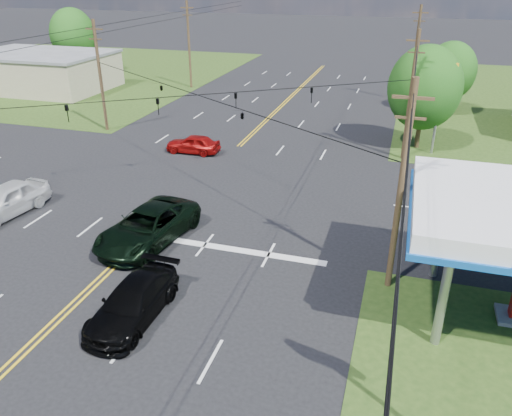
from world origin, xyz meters
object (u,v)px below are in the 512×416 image
(pole_left_far, at_px, (189,44))
(tree_far_l, at_px, (73,34))
(tree_right_b, at_px, (450,71))
(tree_right_a, at_px, (425,88))
(retail_nw, at_px, (41,72))
(pole_right_far, at_px, (415,53))
(pickup_white, at_px, (5,200))
(pole_se, at_px, (401,188))
(pickup_dkgreen, at_px, (148,226))
(pole_nw, at_px, (100,75))
(suv_black, at_px, (133,302))
(pole_ne, at_px, (411,95))

(pole_left_far, relative_size, tree_far_l, 1.15)
(tree_right_b, bearing_deg, tree_right_a, -101.77)
(retail_nw, height_order, pole_right_far, pole_right_far)
(pickup_white, bearing_deg, pole_se, 4.89)
(tree_far_l, xyz_separation_m, pickup_dkgreen, (32.50, -40.50, -4.27))
(pole_nw, relative_size, suv_black, 1.78)
(suv_black, bearing_deg, pole_left_far, 111.81)
(tree_right_b, height_order, pickup_white, tree_right_b)
(pole_nw, distance_m, pole_left_far, 19.00)
(pole_ne, relative_size, tree_far_l, 1.09)
(tree_right_b, bearing_deg, pole_ne, -103.13)
(pole_left_far, distance_m, suv_black, 45.62)
(pole_nw, height_order, pickup_dkgreen, pole_nw)
(retail_nw, height_order, pickup_dkgreen, retail_nw)
(pole_left_far, distance_m, tree_right_a, 31.39)
(tree_right_b, bearing_deg, suv_black, -109.32)
(pole_right_far, distance_m, tree_far_l, 45.18)
(pole_nw, relative_size, pole_right_far, 0.95)
(retail_nw, height_order, tree_right_a, tree_right_a)
(retail_nw, distance_m, pickup_dkgreen, 43.15)
(retail_nw, bearing_deg, tree_right_a, -12.80)
(pole_right_far, relative_size, suv_black, 1.88)
(pole_se, bearing_deg, pickup_white, 177.41)
(pole_ne, xyz_separation_m, tree_right_b, (3.50, 15.00, -0.70))
(pickup_dkgreen, bearing_deg, tree_far_l, 136.56)
(tree_right_b, bearing_deg, pole_right_far, 131.19)
(pole_left_far, distance_m, pickup_white, 36.46)
(tree_far_l, height_order, suv_black, tree_far_l)
(tree_far_l, relative_size, pickup_dkgreen, 1.32)
(pole_se, relative_size, pickup_white, 1.74)
(pole_left_far, xyz_separation_m, pickup_white, (3.92, -36.00, -4.24))
(tree_right_b, xyz_separation_m, pickup_dkgreen, (-16.00, -32.50, -3.30))
(retail_nw, bearing_deg, pole_left_far, 19.44)
(retail_nw, bearing_deg, suv_black, -47.88)
(pole_nw, height_order, suv_black, pole_nw)
(tree_right_a, distance_m, tree_far_l, 50.16)
(tree_right_a, bearing_deg, tree_far_l, 156.50)
(pickup_dkgreen, bearing_deg, pole_right_far, 78.91)
(tree_right_a, bearing_deg, pole_right_far, 93.58)
(tree_far_l, bearing_deg, pole_nw, -50.44)
(pole_se, relative_size, pickup_dkgreen, 1.44)
(pole_right_far, bearing_deg, tree_right_b, -48.81)
(tree_right_b, relative_size, suv_black, 1.33)
(tree_right_a, relative_size, suv_black, 1.53)
(retail_nw, relative_size, pickup_white, 2.93)
(pole_nw, relative_size, pickup_white, 1.74)
(pickup_white, bearing_deg, retail_nw, 132.36)
(pickup_white, bearing_deg, pickup_dkgreen, 4.49)
(retail_nw, xyz_separation_m, tree_far_l, (-2.00, 10.00, 3.19))
(retail_nw, relative_size, suv_black, 3.00)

